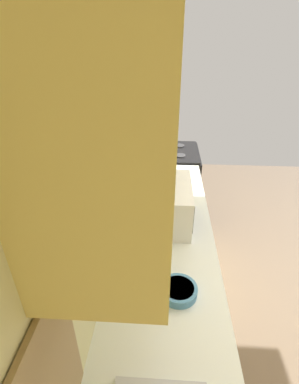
% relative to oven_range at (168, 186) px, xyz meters
% --- Properties ---
extents(wall_back, '(3.83, 0.12, 2.82)m').
position_rel_oven_range_xyz_m(wall_back, '(-1.30, 0.39, 0.95)').
color(wall_back, beige).
rests_on(wall_back, ground_plane).
extents(counter_run, '(2.83, 0.65, 0.88)m').
position_rel_oven_range_xyz_m(counter_run, '(-1.74, 0.02, -0.01)').
color(counter_run, '#F5D777').
rests_on(counter_run, ground_plane).
extents(upper_cabinets, '(1.57, 0.32, 0.73)m').
position_rel_oven_range_xyz_m(upper_cabinets, '(-1.74, 0.17, 1.41)').
color(upper_cabinets, '#F5D672').
extents(oven_range, '(0.66, 0.68, 1.06)m').
position_rel_oven_range_xyz_m(oven_range, '(0.00, 0.00, 0.00)').
color(oven_range, black).
rests_on(oven_range, ground_plane).
extents(microwave, '(0.49, 0.39, 0.29)m').
position_rel_oven_range_xyz_m(microwave, '(-1.28, 0.04, 0.57)').
color(microwave, white).
rests_on(microwave, counter_run).
extents(bowl, '(0.19, 0.19, 0.05)m').
position_rel_oven_range_xyz_m(bowl, '(-1.91, -0.05, 0.45)').
color(bowl, '#4C8CBF').
rests_on(bowl, counter_run).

